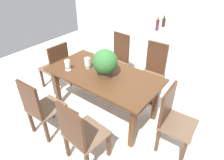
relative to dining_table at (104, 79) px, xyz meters
name	(u,v)px	position (x,y,z in m)	size (l,w,h in m)	color
ground_plane	(104,111)	(0.00, -0.02, -0.67)	(7.04, 7.04, 0.00)	silver
back_wall	(173,8)	(0.00, 2.58, 0.63)	(6.40, 0.10, 2.60)	silver
dining_table	(104,79)	(0.00, 0.00, 0.00)	(1.81, 0.94, 0.77)	#4C2D19
chair_far_right	(153,69)	(0.40, 0.96, -0.11)	(0.43, 0.46, 1.04)	#422616
chair_near_left	(39,107)	(-0.40, -0.95, -0.14)	(0.44, 0.47, 0.97)	#422616
chair_near_right	(79,133)	(0.40, -0.95, -0.14)	(0.51, 0.49, 0.96)	#422616
chair_head_end	(57,65)	(-1.17, 0.00, -0.14)	(0.48, 0.48, 0.97)	#422616
chair_far_left	(118,57)	(-0.40, 0.95, -0.11)	(0.46, 0.49, 1.04)	#422616
chair_foot_end	(172,117)	(1.18, 0.00, -0.14)	(0.45, 0.50, 0.95)	#422616
flower_centerpiece	(105,63)	(0.06, -0.03, 0.32)	(0.38, 0.38, 0.43)	#4C3828
crystal_vase_left	(88,62)	(-0.32, -0.01, 0.20)	(0.10, 0.10, 0.18)	silver
crystal_vase_center_near	(97,55)	(-0.36, 0.26, 0.22)	(0.10, 0.10, 0.20)	silver
crystal_vase_right	(68,64)	(-0.53, -0.25, 0.20)	(0.10, 0.10, 0.17)	silver
wine_glass	(112,59)	(-0.06, 0.31, 0.21)	(0.07, 0.07, 0.15)	silver
kitchen_counter	(166,51)	(0.20, 1.98, -0.18)	(1.81, 0.62, 0.98)	silver
wine_bottle_amber	(158,25)	(0.00, 1.81, 0.42)	(0.07, 0.07, 0.28)	#511E28
wine_bottle_clear	(154,20)	(-0.24, 2.13, 0.42)	(0.07, 0.07, 0.27)	#B2BFB7
wine_bottle_dark	(163,22)	(0.00, 2.12, 0.41)	(0.07, 0.07, 0.25)	black
wine_bottle_green	(147,21)	(-0.33, 1.94, 0.42)	(0.08, 0.08, 0.27)	#B2BFB7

